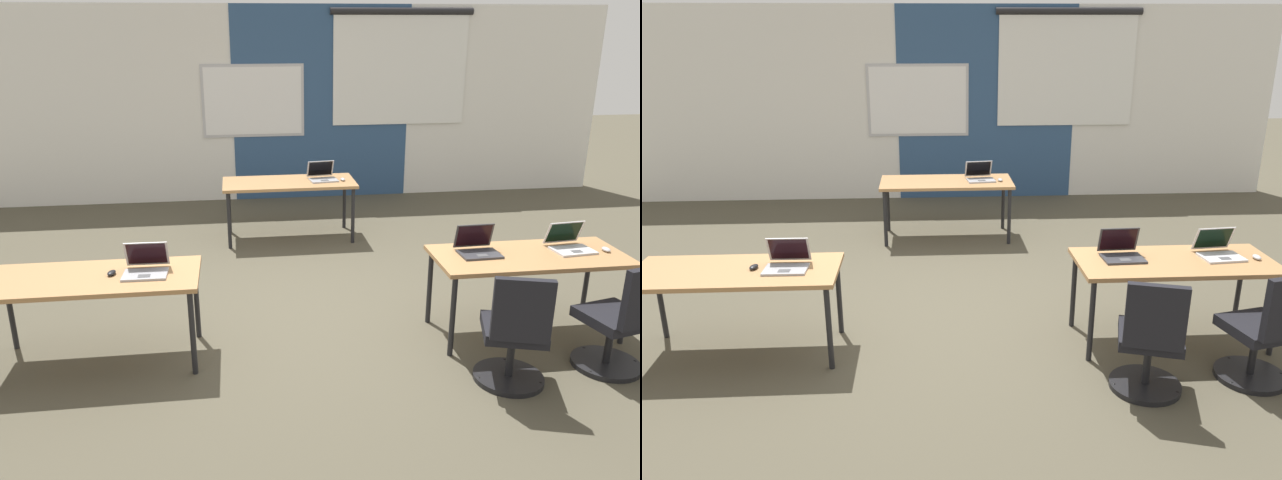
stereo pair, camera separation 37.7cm
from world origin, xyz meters
The scene contains 14 objects.
ground_plane centered at (0.00, 0.00, 0.00)m, with size 24.00×24.00×0.00m.
back_wall_assembly centered at (0.03, 4.20, 1.41)m, with size 10.00×0.27×2.80m.
desk_near_left centered at (-1.75, -0.60, 0.66)m, with size 1.60×0.70×0.72m.
desk_near_right centered at (1.75, -0.60, 0.66)m, with size 1.60×0.70×0.72m.
desk_far_center centered at (0.00, 2.20, 0.66)m, with size 1.60×0.70×0.72m.
laptop_far_right centered at (0.41, 2.22, 0.77)m, with size 0.37×0.36×0.22m.
mouse_far_right centered at (0.65, 2.14, 0.74)m, with size 0.06×0.10×0.03m.
laptop_near_left_inner centered at (-1.35, -0.59, 0.77)m, with size 0.34×0.31×0.23m.
mouse_near_left_inner centered at (-1.61, -0.59, 0.74)m, with size 0.08×0.11×0.03m.
laptop_near_right_inner centered at (1.33, -0.52, 0.77)m, with size 0.34×0.30×0.23m.
chair_near_right_inner centered at (1.30, -1.38, 0.38)m, with size 0.55×0.60×0.92m.
laptop_near_right_end centered at (2.14, -0.53, 0.77)m, with size 0.36×0.34×0.22m.
mouse_near_right_end centered at (2.42, -0.62, 0.74)m, with size 0.06×0.10×0.03m.
chair_near_right_end centered at (2.18, -1.30, 0.38)m, with size 0.53×0.58×0.92m.
Camera 2 is at (-0.26, -5.19, 2.53)m, focal length 34.94 mm.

